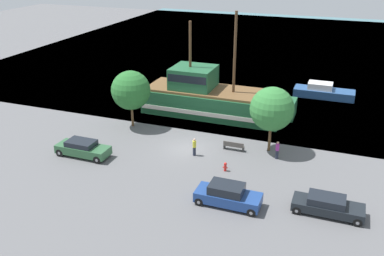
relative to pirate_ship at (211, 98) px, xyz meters
The scene contains 14 objects.
ground_plane 9.31m from the pirate_ship, 85.39° to the right, with size 160.00×160.00×0.00m, color #5B5B5E.
water_surface 34.95m from the pirate_ship, 88.80° to the left, with size 80.00×80.00×0.00m, color teal.
pirate_ship is the anchor object (origin of this frame).
moored_boat_dockside 8.08m from the pirate_ship, 135.91° to the left, with size 6.00×1.87×1.76m.
moored_boat_outer 14.95m from the pirate_ship, 42.35° to the left, with size 7.06×2.41×1.75m.
parked_car_curb_front 17.87m from the pirate_ship, 67.92° to the right, with size 4.65×1.89×1.61m.
parked_car_curb_mid 20.32m from the pirate_ship, 48.60° to the right, with size 4.78×1.81×1.35m.
parked_car_curb_rear 15.47m from the pirate_ship, 118.01° to the right, with size 4.75×1.85×1.44m.
fire_hydrant 13.00m from the pirate_ship, 66.48° to the right, with size 0.42×0.25×0.76m.
bench_promenade_east 9.37m from the pirate_ship, 58.92° to the right, with size 1.87×0.45×0.85m.
pedestrian_walking_near 10.31m from the pirate_ship, 79.79° to the right, with size 0.32×0.32×1.61m.
pedestrian_walking_far 11.99m from the pirate_ship, 43.21° to the right, with size 0.32×0.32×1.62m.
tree_row_east 9.02m from the pirate_ship, 136.26° to the right, with size 3.89×3.89×5.76m.
tree_row_mideast 10.54m from the pirate_ship, 41.29° to the right, with size 3.85×3.85×5.91m.
Camera 1 is at (12.68, -32.49, 17.06)m, focal length 40.00 mm.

